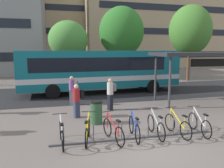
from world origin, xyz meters
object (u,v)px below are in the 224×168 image
(commuter_black_pack_2, at_px, (77,99))
(city_bus, at_px, (103,70))
(parked_bicycle_white_6, at_px, (199,124))
(street_tree_0, at_px, (121,32))
(parked_bicycle_red_2, at_px, (113,131))
(parked_bicycle_blue_3, at_px, (134,128))
(parked_bicycle_yellow_1, at_px, (88,132))
(commuter_grey_pack_4, at_px, (72,88))
(parked_bicycle_yellow_5, at_px, (177,126))
(street_tree_2, at_px, (190,30))
(transit_shelter, at_px, (211,56))
(parked_bicycle_silver_4, at_px, (156,126))
(trash_bin, at_px, (96,112))
(commuter_grey_pack_3, at_px, (111,92))
(parked_bicycle_white_0, at_px, (62,134))
(street_tree_3, at_px, (68,40))

(commuter_black_pack_2, bearing_deg, city_bus, -137.28)
(parked_bicycle_white_6, bearing_deg, street_tree_0, -0.34)
(parked_bicycle_red_2, relative_size, parked_bicycle_blue_3, 0.99)
(commuter_black_pack_2, bearing_deg, parked_bicycle_yellow_1, 66.95)
(commuter_grey_pack_4, bearing_deg, parked_bicycle_yellow_5, 143.20)
(parked_bicycle_yellow_1, relative_size, parked_bicycle_red_2, 1.00)
(city_bus, relative_size, street_tree_2, 1.54)
(transit_shelter, xyz_separation_m, commuter_black_pack_2, (-8.31, -1.24, -1.97))
(parked_bicycle_silver_4, xyz_separation_m, trash_bin, (-1.93, 2.00, 0.13))
(parked_bicycle_silver_4, height_order, parked_bicycle_yellow_5, same)
(parked_bicycle_silver_4, height_order, street_tree_0, street_tree_0)
(parked_bicycle_blue_3, bearing_deg, parked_bicycle_white_6, -87.46)
(parked_bicycle_red_2, height_order, commuter_grey_pack_3, commuter_grey_pack_3)
(city_bus, distance_m, parked_bicycle_white_6, 9.55)
(commuter_grey_pack_4, relative_size, street_tree_0, 0.21)
(parked_bicycle_yellow_1, height_order, trash_bin, trash_bin)
(parked_bicycle_white_0, xyz_separation_m, parked_bicycle_silver_4, (3.48, -0.06, 0.00))
(parked_bicycle_yellow_1, relative_size, commuter_grey_pack_3, 0.97)
(parked_bicycle_white_6, bearing_deg, transit_shelter, -34.43)
(parked_bicycle_blue_3, distance_m, street_tree_0, 18.64)
(parked_bicycle_white_0, xyz_separation_m, parked_bicycle_yellow_5, (4.34, -0.16, 0.00))
(street_tree_3, bearing_deg, parked_bicycle_yellow_5, -79.60)
(parked_bicycle_red_2, xyz_separation_m, parked_bicycle_blue_3, (0.82, 0.07, 0.00))
(parked_bicycle_yellow_1, height_order, street_tree_3, street_tree_3)
(commuter_black_pack_2, xyz_separation_m, trash_bin, (0.74, -1.12, -0.42))
(city_bus, xyz_separation_m, parked_bicycle_red_2, (-1.50, -9.14, -1.39))
(parked_bicycle_yellow_1, xyz_separation_m, commuter_grey_pack_4, (-0.14, 5.52, 0.63))
(parked_bicycle_yellow_1, distance_m, commuter_grey_pack_4, 5.56)
(parked_bicycle_blue_3, distance_m, parked_bicycle_silver_4, 0.86)
(commuter_black_pack_2, xyz_separation_m, commuter_grey_pack_3, (1.89, 0.92, 0.07))
(street_tree_3, bearing_deg, parked_bicycle_white_6, -76.74)
(commuter_black_pack_2, bearing_deg, parked_bicycle_red_2, 82.59)
(transit_shelter, distance_m, trash_bin, 8.28)
(parked_bicycle_yellow_5, height_order, commuter_grey_pack_4, commuter_grey_pack_4)
(parked_bicycle_blue_3, distance_m, commuter_grey_pack_3, 4.07)
(city_bus, height_order, commuter_black_pack_2, city_bus)
(street_tree_3, bearing_deg, parked_bicycle_red_2, -87.97)
(parked_bicycle_yellow_1, relative_size, trash_bin, 1.64)
(parked_bicycle_yellow_1, bearing_deg, parked_bicycle_red_2, -85.76)
(parked_bicycle_silver_4, distance_m, commuter_grey_pack_4, 6.25)
(commuter_grey_pack_4, bearing_deg, commuter_black_pack_2, 112.32)
(parked_bicycle_yellow_5, height_order, parked_bicycle_white_6, same)
(city_bus, distance_m, trash_bin, 7.40)
(parked_bicycle_red_2, bearing_deg, trash_bin, -4.49)
(commuter_grey_pack_3, height_order, street_tree_0, street_tree_0)
(parked_bicycle_silver_4, bearing_deg, street_tree_0, -9.13)
(parked_bicycle_white_6, relative_size, street_tree_2, 0.22)
(commuter_grey_pack_4, bearing_deg, street_tree_3, -71.04)
(parked_bicycle_white_0, bearing_deg, transit_shelter, -67.37)
(parked_bicycle_white_0, xyz_separation_m, parked_bicycle_yellow_1, (0.90, 0.02, 0.00))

